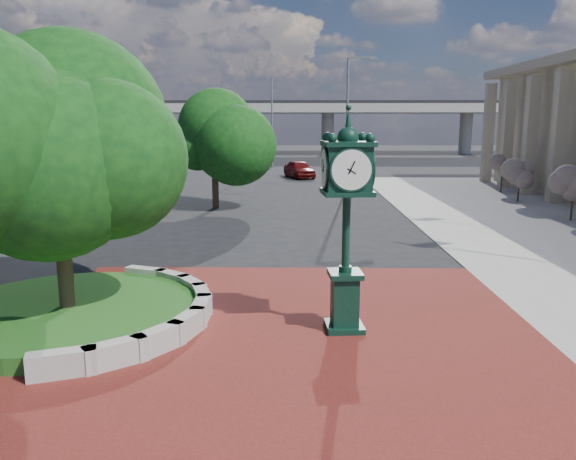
# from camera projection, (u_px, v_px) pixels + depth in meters

# --- Properties ---
(ground) EXTENTS (200.00, 200.00, 0.00)m
(ground) POSITION_uv_depth(u_px,v_px,m) (276.00, 323.00, 13.43)
(ground) COLOR black
(ground) RESTS_ON ground
(plaza) EXTENTS (12.00, 12.00, 0.04)m
(plaza) POSITION_uv_depth(u_px,v_px,m) (275.00, 338.00, 12.45)
(plaza) COLOR maroon
(plaza) RESTS_ON ground
(planter_wall) EXTENTS (2.96, 6.77, 0.54)m
(planter_wall) POSITION_uv_depth(u_px,v_px,m) (163.00, 311.00, 13.42)
(planter_wall) COLOR #9E9B93
(planter_wall) RESTS_ON ground
(grass_bed) EXTENTS (6.10, 6.10, 0.40)m
(grass_bed) POSITION_uv_depth(u_px,v_px,m) (68.00, 314.00, 13.47)
(grass_bed) COLOR #154B19
(grass_bed) RESTS_ON ground
(overpass) EXTENTS (90.00, 12.00, 7.50)m
(overpass) POSITION_uv_depth(u_px,v_px,m) (292.00, 108.00, 80.89)
(overpass) COLOR #9E9B93
(overpass) RESTS_ON ground
(tree_planter) EXTENTS (5.20, 5.20, 6.33)m
(tree_planter) POSITION_uv_depth(u_px,v_px,m) (57.00, 167.00, 12.79)
(tree_planter) COLOR #38281C
(tree_planter) RESTS_ON ground
(tree_street) EXTENTS (4.40, 4.40, 5.45)m
(tree_street) POSITION_uv_depth(u_px,v_px,m) (214.00, 149.00, 30.54)
(tree_street) COLOR #38281C
(tree_street) RESTS_ON ground
(post_clock) EXTENTS (1.12, 1.12, 5.01)m
(post_clock) POSITION_uv_depth(u_px,v_px,m) (346.00, 213.00, 12.40)
(post_clock) COLOR black
(post_clock) RESTS_ON ground
(parked_car) EXTENTS (3.05, 4.68, 1.48)m
(parked_car) POSITION_uv_depth(u_px,v_px,m) (299.00, 169.00, 47.55)
(parked_car) COLOR #5B0D0D
(parked_car) RESTS_ON ground
(street_lamp_near) EXTENTS (2.01, 0.25, 8.96)m
(street_lamp_near) POSITION_uv_depth(u_px,v_px,m) (350.00, 113.00, 37.99)
(street_lamp_near) COLOR slate
(street_lamp_near) RESTS_ON ground
(street_lamp_far) EXTENTS (2.04, 0.25, 9.09)m
(street_lamp_far) POSITION_uv_depth(u_px,v_px,m) (274.00, 115.00, 56.60)
(street_lamp_far) COLOR slate
(street_lamp_far) RESTS_ON ground
(shrub_near) EXTENTS (1.20, 1.20, 2.20)m
(shrub_near) POSITION_uv_depth(u_px,v_px,m) (574.00, 188.00, 26.78)
(shrub_near) COLOR #38281C
(shrub_near) RESTS_ON ground
(shrub_mid) EXTENTS (1.20, 1.20, 2.20)m
(shrub_mid) POSITION_uv_depth(u_px,v_px,m) (520.00, 176.00, 33.01)
(shrub_mid) COLOR #38281C
(shrub_mid) RESTS_ON ground
(shrub_far) EXTENTS (1.20, 1.20, 2.20)m
(shrub_far) POSITION_uv_depth(u_px,v_px,m) (502.00, 169.00, 37.34)
(shrub_far) COLOR #38281C
(shrub_far) RESTS_ON ground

